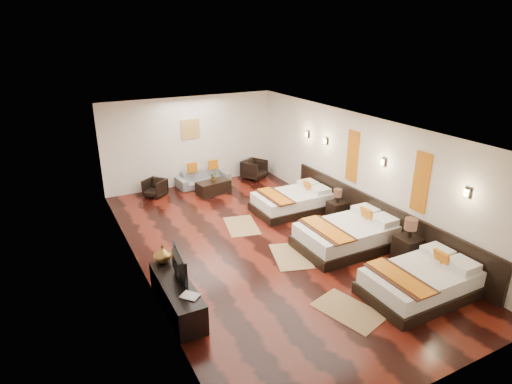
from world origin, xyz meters
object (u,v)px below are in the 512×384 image
tv_console (177,296)px  armchair_left (155,188)px  book (187,300)px  figurine (162,254)px  bed_mid (348,235)px  coffee_table (213,187)px  bed_far (293,201)px  table_plant (213,177)px  nightstand_a (408,246)px  nightstand_b (337,208)px  bed_near (421,282)px  tv (175,265)px  sofa (203,178)px  armchair_right (254,169)px

tv_console → armchair_left: bearing=78.7°
tv_console → book: size_ratio=6.11×
figurine → bed_mid: bearing=-4.6°
bed_mid → coffee_table: 4.80m
bed_far → armchair_left: 4.17m
tv_console → table_plant: bearing=61.5°
table_plant → bed_mid: bearing=-73.0°
figurine → table_plant: size_ratio=1.44×
nightstand_a → nightstand_b: bearing=90.0°
bed_near → nightstand_b: 3.61m
tv → bed_far: bearing=-51.7°
nightstand_a → figurine: nightstand_a is taller
bed_near → coffee_table: size_ratio=2.12×
sofa → book: bearing=-118.4°
nightstand_a → book: bearing=179.5°
figurine → armchair_left: (1.13, 4.85, -0.46)m
tv → armchair_right: size_ratio=1.30×
tv_console → table_plant: size_ratio=7.33×
tv → book: 0.77m
bed_mid → book: (-4.20, -1.04, 0.27)m
book → figurine: figurine is taller
bed_near → nightstand_a: (0.75, 1.06, 0.07)m
book → coffee_table: book is taller
nightstand_a → tv: (-4.89, 0.76, 0.47)m
nightstand_b → book: size_ratio=2.79×
nightstand_a → bed_near: bearing=-125.3°
nightstand_a → tv: 4.98m
armchair_left → table_plant: (1.65, -0.55, 0.26)m
nightstand_a → bed_mid: bearing=124.7°
bed_mid → figurine: (-4.20, 0.34, 0.43)m
sofa → table_plant: 0.83m
nightstand_a → table_plant: size_ratio=4.00×
nightstand_b → tv: 5.21m
tv_console → sofa: size_ratio=1.06×
book → armchair_left: 6.33m
tv_console → tv: 0.56m
bed_near → book: bed_near is taller
armchair_right → armchair_left: bearing=151.8°
bed_mid → book: 4.33m
bed_mid → tv_console: bed_mid is taller
sofa → armchair_right: bearing=-10.9°
bed_mid → bed_far: bed_mid is taller
bed_near → figurine: figurine is taller
nightstand_b → sofa: 4.59m
tv → armchair_left: (1.08, 5.50, -0.55)m
bed_far → book: size_ratio=7.05×
book → armchair_right: armchair_right is taller
armchair_right → book: bearing=-154.8°
tv_console → tv: bearing=71.9°
armchair_right → nightstand_a: bearing=-115.2°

